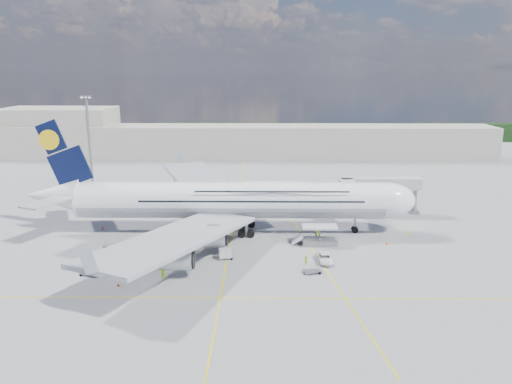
{
  "coord_description": "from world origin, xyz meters",
  "views": [
    {
      "loc": [
        5.99,
        -86.7,
        32.68
      ],
      "look_at": [
        4.92,
        8.0,
        8.94
      ],
      "focal_mm": 35.0,
      "sensor_mm": 36.0,
      "label": 1
    }
  ],
  "objects_px": {
    "jet_bridge": "(369,187)",
    "crew_tug": "(163,275)",
    "catering_truck_inner": "(173,199)",
    "dolly_row_c": "(133,258)",
    "light_mast": "(89,142)",
    "cone_wing_right_outer": "(118,284)",
    "dolly_nose_far": "(312,271)",
    "crew_van": "(317,231)",
    "cone_wing_right_inner": "(200,241)",
    "dolly_row_a": "(112,245)",
    "crew_wing": "(192,247)",
    "catering_truck_outer": "(185,183)",
    "baggage_tug": "(168,242)",
    "dolly_nose_near": "(225,254)",
    "cone_wing_left_inner": "(179,221)",
    "airliner": "(233,200)",
    "cone_nose": "(387,243)",
    "crew_loader": "(306,260)",
    "dolly_row_b": "(89,273)",
    "service_van": "(325,258)",
    "cone_tail": "(102,228)",
    "crew_nose": "(409,234)",
    "cargo_loader": "(318,238)",
    "dolly_back": "(134,246)",
    "cone_wing_left_outer": "(189,202)"
  },
  "relations": [
    {
      "from": "cone_wing_right_inner",
      "to": "cone_wing_right_outer",
      "type": "distance_m",
      "value": 22.3
    },
    {
      "from": "dolly_row_b",
      "to": "crew_tug",
      "type": "bearing_deg",
      "value": 4.08
    },
    {
      "from": "cargo_loader",
      "to": "dolly_row_b",
      "type": "distance_m",
      "value": 41.45
    },
    {
      "from": "dolly_row_b",
      "to": "cone_nose",
      "type": "relative_size",
      "value": 4.98
    },
    {
      "from": "dolly_nose_far",
      "to": "cone_tail",
      "type": "bearing_deg",
      "value": 131.85
    },
    {
      "from": "dolly_row_a",
      "to": "crew_tug",
      "type": "distance_m",
      "value": 19.58
    },
    {
      "from": "crew_tug",
      "to": "catering_truck_outer",
      "type": "bearing_deg",
      "value": 110.72
    },
    {
      "from": "airliner",
      "to": "service_van",
      "type": "relative_size",
      "value": 15.18
    },
    {
      "from": "airliner",
      "to": "cone_nose",
      "type": "relative_size",
      "value": 123.22
    },
    {
      "from": "cargo_loader",
      "to": "light_mast",
      "type": "height_order",
      "value": "light_mast"
    },
    {
      "from": "jet_bridge",
      "to": "airliner",
      "type": "bearing_deg",
      "value": -159.69
    },
    {
      "from": "airliner",
      "to": "light_mast",
      "type": "xyz_separation_m",
      "value": [
        -40.26,
        35.0,
        6.34
      ]
    },
    {
      "from": "crew_wing",
      "to": "cone_wing_right_inner",
      "type": "relative_size",
      "value": 2.71
    },
    {
      "from": "crew_wing",
      "to": "catering_truck_inner",
      "type": "bearing_deg",
      "value": 36.5
    },
    {
      "from": "dolly_back",
      "to": "crew_wing",
      "type": "height_order",
      "value": "dolly_back"
    },
    {
      "from": "cone_wing_right_inner",
      "to": "cone_wing_right_outer",
      "type": "relative_size",
      "value": 1.06
    },
    {
      "from": "crew_loader",
      "to": "cone_wing_right_outer",
      "type": "relative_size",
      "value": 2.66
    },
    {
      "from": "catering_truck_inner",
      "to": "cone_wing_left_outer",
      "type": "xyz_separation_m",
      "value": [
        3.2,
        3.71,
        -1.66
      ]
    },
    {
      "from": "jet_bridge",
      "to": "cone_nose",
      "type": "height_order",
      "value": "jet_bridge"
    },
    {
      "from": "crew_van",
      "to": "cone_wing_right_inner",
      "type": "xyz_separation_m",
      "value": [
        -22.88,
        -4.29,
        -0.57
      ]
    },
    {
      "from": "airliner",
      "to": "crew_nose",
      "type": "relative_size",
      "value": 45.97
    },
    {
      "from": "jet_bridge",
      "to": "dolly_nose_near",
      "type": "relative_size",
      "value": 6.13
    },
    {
      "from": "baggage_tug",
      "to": "crew_wing",
      "type": "bearing_deg",
      "value": -42.99
    },
    {
      "from": "catering_truck_outer",
      "to": "cone_wing_right_outer",
      "type": "distance_m",
      "value": 62.78
    },
    {
      "from": "jet_bridge",
      "to": "crew_tug",
      "type": "height_order",
      "value": "jet_bridge"
    },
    {
      "from": "light_mast",
      "to": "crew_tug",
      "type": "distance_m",
      "value": 67.46
    },
    {
      "from": "cargo_loader",
      "to": "crew_wing",
      "type": "xyz_separation_m",
      "value": [
        -23.42,
        -3.88,
        -0.38
      ]
    },
    {
      "from": "cargo_loader",
      "to": "dolly_nose_far",
      "type": "bearing_deg",
      "value": -100.41
    },
    {
      "from": "cargo_loader",
      "to": "cone_wing_right_outer",
      "type": "relative_size",
      "value": 14.03
    },
    {
      "from": "dolly_nose_far",
      "to": "baggage_tug",
      "type": "bearing_deg",
      "value": 134.52
    },
    {
      "from": "crew_nose",
      "to": "cone_wing_left_inner",
      "type": "relative_size",
      "value": 3.51
    },
    {
      "from": "cone_wing_right_outer",
      "to": "dolly_nose_far",
      "type": "bearing_deg",
      "value": 10.04
    },
    {
      "from": "cone_nose",
      "to": "cone_tail",
      "type": "xyz_separation_m",
      "value": [
        -56.85,
        8.54,
        -0.02
      ]
    },
    {
      "from": "cone_wing_left_inner",
      "to": "cone_wing_right_outer",
      "type": "relative_size",
      "value": 0.81
    },
    {
      "from": "cone_wing_right_outer",
      "to": "catering_truck_outer",
      "type": "bearing_deg",
      "value": 89.11
    },
    {
      "from": "jet_bridge",
      "to": "crew_tug",
      "type": "bearing_deg",
      "value": -138.45
    },
    {
      "from": "light_mast",
      "to": "dolly_row_c",
      "type": "distance_m",
      "value": 59.01
    },
    {
      "from": "light_mast",
      "to": "crew_loader",
      "type": "height_order",
      "value": "light_mast"
    },
    {
      "from": "airliner",
      "to": "crew_nose",
      "type": "distance_m",
      "value": 35.41
    },
    {
      "from": "crew_loader",
      "to": "cone_wing_left_inner",
      "type": "distance_m",
      "value": 34.76
    },
    {
      "from": "dolly_nose_far",
      "to": "crew_wing",
      "type": "height_order",
      "value": "crew_wing"
    },
    {
      "from": "crew_loader",
      "to": "crew_tug",
      "type": "height_order",
      "value": "crew_tug"
    },
    {
      "from": "dolly_nose_near",
      "to": "crew_tug",
      "type": "relative_size",
      "value": 1.6
    },
    {
      "from": "crew_nose",
      "to": "cone_wing_right_inner",
      "type": "relative_size",
      "value": 2.68
    },
    {
      "from": "catering_truck_inner",
      "to": "dolly_row_c",
      "type": "bearing_deg",
      "value": -104.72
    },
    {
      "from": "crew_wing",
      "to": "cone_wing_left_inner",
      "type": "bearing_deg",
      "value": 36.72
    },
    {
      "from": "catering_truck_outer",
      "to": "airliner",
      "type": "bearing_deg",
      "value": -33.61
    },
    {
      "from": "crew_van",
      "to": "crew_wing",
      "type": "bearing_deg",
      "value": 67.17
    },
    {
      "from": "crew_wing",
      "to": "cone_tail",
      "type": "relative_size",
      "value": 2.85
    },
    {
      "from": "dolly_row_c",
      "to": "catering_truck_inner",
      "type": "height_order",
      "value": "catering_truck_inner"
    }
  ]
}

